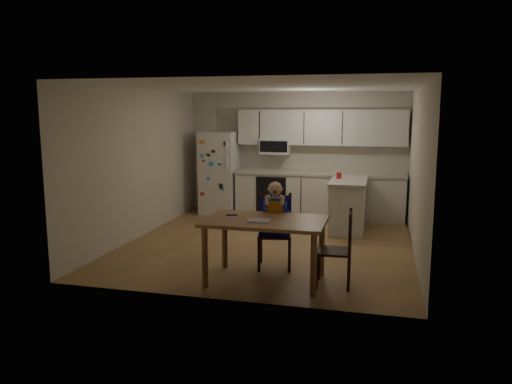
{
  "coord_description": "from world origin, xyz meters",
  "views": [
    {
      "loc": [
        1.72,
        -7.67,
        2.15
      ],
      "look_at": [
        0.08,
        -1.17,
        1.04
      ],
      "focal_mm": 35.0,
      "sensor_mm": 36.0,
      "label": 1
    }
  ],
  "objects_px": {
    "chair_booster": "(275,216)",
    "chair_side": "(342,244)",
    "kitchen_island": "(348,205)",
    "red_cup": "(339,176)",
    "dining_table": "(265,228)",
    "refrigerator": "(220,173)"
  },
  "relations": [
    {
      "from": "refrigerator",
      "to": "chair_booster",
      "type": "relative_size",
      "value": 1.43
    },
    {
      "from": "red_cup",
      "to": "kitchen_island",
      "type": "bearing_deg",
      "value": -40.47
    },
    {
      "from": "chair_booster",
      "to": "chair_side",
      "type": "distance_m",
      "value": 1.12
    },
    {
      "from": "dining_table",
      "to": "chair_booster",
      "type": "bearing_deg",
      "value": 90.8
    },
    {
      "from": "kitchen_island",
      "to": "dining_table",
      "type": "distance_m",
      "value": 3.15
    },
    {
      "from": "dining_table",
      "to": "chair_booster",
      "type": "xyz_separation_m",
      "value": [
        -0.01,
        0.62,
        0.03
      ]
    },
    {
      "from": "chair_side",
      "to": "dining_table",
      "type": "bearing_deg",
      "value": -89.3
    },
    {
      "from": "chair_side",
      "to": "kitchen_island",
      "type": "bearing_deg",
      "value": 179.87
    },
    {
      "from": "kitchen_island",
      "to": "red_cup",
      "type": "xyz_separation_m",
      "value": [
        -0.19,
        0.16,
        0.51
      ]
    },
    {
      "from": "dining_table",
      "to": "chair_side",
      "type": "height_order",
      "value": "chair_side"
    },
    {
      "from": "kitchen_island",
      "to": "red_cup",
      "type": "height_order",
      "value": "red_cup"
    },
    {
      "from": "kitchen_island",
      "to": "chair_booster",
      "type": "height_order",
      "value": "chair_booster"
    },
    {
      "from": "refrigerator",
      "to": "chair_side",
      "type": "distance_m",
      "value": 4.81
    },
    {
      "from": "kitchen_island",
      "to": "chair_side",
      "type": "xyz_separation_m",
      "value": [
        0.13,
        -2.98,
        0.08
      ]
    },
    {
      "from": "dining_table",
      "to": "chair_booster",
      "type": "distance_m",
      "value": 0.62
    },
    {
      "from": "red_cup",
      "to": "chair_side",
      "type": "xyz_separation_m",
      "value": [
        0.31,
        -3.13,
        -0.43
      ]
    },
    {
      "from": "red_cup",
      "to": "dining_table",
      "type": "height_order",
      "value": "red_cup"
    },
    {
      "from": "chair_booster",
      "to": "chair_side",
      "type": "height_order",
      "value": "chair_booster"
    },
    {
      "from": "kitchen_island",
      "to": "red_cup",
      "type": "bearing_deg",
      "value": 139.53
    },
    {
      "from": "kitchen_island",
      "to": "dining_table",
      "type": "height_order",
      "value": "kitchen_island"
    },
    {
      "from": "red_cup",
      "to": "chair_side",
      "type": "height_order",
      "value": "red_cup"
    },
    {
      "from": "kitchen_island",
      "to": "red_cup",
      "type": "relative_size",
      "value": 10.74
    }
  ]
}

